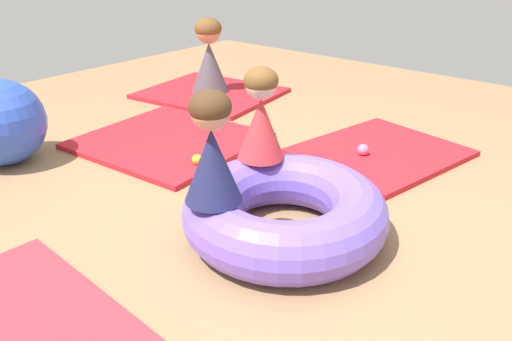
{
  "coord_description": "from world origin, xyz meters",
  "views": [
    {
      "loc": [
        -1.88,
        -1.52,
        1.49
      ],
      "look_at": [
        0.01,
        0.06,
        0.34
      ],
      "focal_mm": 35.17,
      "sensor_mm": 36.0,
      "label": 1
    }
  ],
  "objects_px": {
    "inflatable_cushion": "(285,211)",
    "child_in_navy": "(212,149)",
    "play_ball_pink": "(363,150)",
    "adult_seated": "(209,56)",
    "play_ball_yellow": "(197,159)",
    "exercise_ball_large": "(1,122)",
    "child_in_red": "(261,115)"
  },
  "relations": [
    {
      "from": "inflatable_cushion",
      "to": "child_in_navy",
      "type": "distance_m",
      "value": 0.58
    },
    {
      "from": "inflatable_cushion",
      "to": "play_ball_pink",
      "type": "bearing_deg",
      "value": 8.66
    },
    {
      "from": "adult_seated",
      "to": "play_ball_yellow",
      "type": "bearing_deg",
      "value": -21.58
    },
    {
      "from": "adult_seated",
      "to": "play_ball_pink",
      "type": "height_order",
      "value": "adult_seated"
    },
    {
      "from": "adult_seated",
      "to": "exercise_ball_large",
      "type": "distance_m",
      "value": 2.15
    },
    {
      "from": "play_ball_yellow",
      "to": "exercise_ball_large",
      "type": "height_order",
      "value": "exercise_ball_large"
    },
    {
      "from": "adult_seated",
      "to": "exercise_ball_large",
      "type": "bearing_deg",
      "value": -61.33
    },
    {
      "from": "play_ball_yellow",
      "to": "exercise_ball_large",
      "type": "relative_size",
      "value": 0.12
    },
    {
      "from": "play_ball_pink",
      "to": "exercise_ball_large",
      "type": "xyz_separation_m",
      "value": [
        -1.68,
        1.94,
        0.22
      ]
    },
    {
      "from": "inflatable_cushion",
      "to": "adult_seated",
      "type": "xyz_separation_m",
      "value": [
        1.66,
        2.2,
        0.24
      ]
    },
    {
      "from": "adult_seated",
      "to": "play_ball_pink",
      "type": "xyz_separation_m",
      "value": [
        -0.47,
        -2.02,
        -0.32
      ]
    },
    {
      "from": "play_ball_pink",
      "to": "play_ball_yellow",
      "type": "height_order",
      "value": "play_ball_pink"
    },
    {
      "from": "inflatable_cushion",
      "to": "child_in_red",
      "type": "xyz_separation_m",
      "value": [
        0.2,
        0.34,
        0.42
      ]
    },
    {
      "from": "child_in_navy",
      "to": "play_ball_yellow",
      "type": "xyz_separation_m",
      "value": [
        0.65,
        0.81,
        -0.5
      ]
    },
    {
      "from": "inflatable_cushion",
      "to": "exercise_ball_large",
      "type": "relative_size",
      "value": 1.79
    },
    {
      "from": "inflatable_cushion",
      "to": "child_in_navy",
      "type": "height_order",
      "value": "child_in_navy"
    },
    {
      "from": "child_in_red",
      "to": "play_ball_yellow",
      "type": "xyz_separation_m",
      "value": [
        0.1,
        0.65,
        -0.49
      ]
    },
    {
      "from": "play_ball_pink",
      "to": "child_in_red",
      "type": "bearing_deg",
      "value": 171.12
    },
    {
      "from": "play_ball_pink",
      "to": "play_ball_yellow",
      "type": "relative_size",
      "value": 1.13
    },
    {
      "from": "exercise_ball_large",
      "to": "play_ball_yellow",
      "type": "bearing_deg",
      "value": -55.21
    },
    {
      "from": "child_in_red",
      "to": "play_ball_yellow",
      "type": "height_order",
      "value": "child_in_red"
    },
    {
      "from": "inflatable_cushion",
      "to": "play_ball_yellow",
      "type": "xyz_separation_m",
      "value": [
        0.3,
        0.99,
        -0.08
      ]
    },
    {
      "from": "inflatable_cushion",
      "to": "play_ball_yellow",
      "type": "distance_m",
      "value": 1.03
    },
    {
      "from": "child_in_navy",
      "to": "play_ball_yellow",
      "type": "distance_m",
      "value": 1.15
    },
    {
      "from": "child_in_red",
      "to": "adult_seated",
      "type": "xyz_separation_m",
      "value": [
        1.45,
        1.86,
        -0.17
      ]
    },
    {
      "from": "child_in_navy",
      "to": "play_ball_pink",
      "type": "bearing_deg",
      "value": -2.81
    },
    {
      "from": "play_ball_yellow",
      "to": "exercise_ball_large",
      "type": "bearing_deg",
      "value": 124.79
    },
    {
      "from": "adult_seated",
      "to": "play_ball_pink",
      "type": "relative_size",
      "value": 8.86
    },
    {
      "from": "child_in_navy",
      "to": "exercise_ball_large",
      "type": "distance_m",
      "value": 1.97
    },
    {
      "from": "play_ball_pink",
      "to": "exercise_ball_large",
      "type": "relative_size",
      "value": 0.14
    },
    {
      "from": "play_ball_pink",
      "to": "exercise_ball_large",
      "type": "distance_m",
      "value": 2.58
    },
    {
      "from": "inflatable_cushion",
      "to": "exercise_ball_large",
      "type": "height_order",
      "value": "exercise_ball_large"
    }
  ]
}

